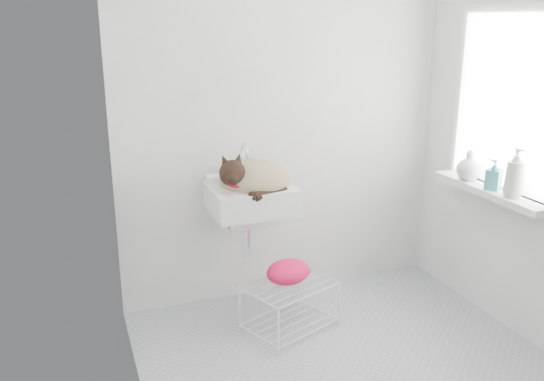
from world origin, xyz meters
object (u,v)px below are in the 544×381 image
object	(u,v)px
cat	(253,179)
bottle_b	(492,189)
sink	(251,185)
wire_rack	(289,306)
bottle_a	(512,197)
bottle_c	(468,180)

from	to	relation	value
cat	bottle_b	world-z (taller)	cat
sink	bottle_b	size ratio (longest dim) A/B	2.76
cat	bottle_b	xyz separation A→B (m)	(1.30, -0.56, -0.04)
wire_rack	cat	bearing A→B (deg)	118.06
sink	wire_rack	xyz separation A→B (m)	(0.15, -0.28, -0.70)
bottle_a	bottle_b	bearing A→B (deg)	90.00
sink	wire_rack	bearing A→B (deg)	-61.53
bottle_b	bottle_c	distance (m)	0.22
sink	bottle_a	xyz separation A→B (m)	(1.32, -0.73, 0.00)
bottle_c	bottle_b	bearing A→B (deg)	-90.00
bottle_b	bottle_a	bearing A→B (deg)	-90.00
cat	wire_rack	world-z (taller)	cat
cat	wire_rack	xyz separation A→B (m)	(0.14, -0.26, -0.74)
sink	wire_rack	world-z (taller)	sink
cat	wire_rack	bearing A→B (deg)	-62.45
wire_rack	bottle_a	world-z (taller)	bottle_a
wire_rack	sink	bearing A→B (deg)	118.47
bottle_c	cat	bearing A→B (deg)	165.78
cat	bottle_c	xyz separation A→B (m)	(1.30, -0.33, -0.04)
sink	cat	distance (m)	0.05
wire_rack	bottle_a	distance (m)	1.43
wire_rack	bottle_b	size ratio (longest dim) A/B	2.75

